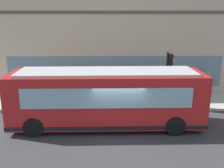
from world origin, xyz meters
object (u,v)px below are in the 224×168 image
(city_bus_nearside, at_px, (106,99))
(pedestrian_by_light_pole, at_px, (207,81))
(fire_hydrant, at_px, (146,100))
(pedestrian_near_building_entrance, at_px, (206,84))
(traffic_light_near_corner, at_px, (169,69))

(city_bus_nearside, relative_size, pedestrian_by_light_pole, 6.31)
(fire_hydrant, relative_size, pedestrian_by_light_pole, 0.46)
(city_bus_nearside, bearing_deg, pedestrian_near_building_entrance, -59.14)
(pedestrian_near_building_entrance, height_order, pedestrian_by_light_pole, pedestrian_near_building_entrance)
(pedestrian_near_building_entrance, bearing_deg, fire_hydrant, 107.40)
(city_bus_nearside, bearing_deg, pedestrian_by_light_pole, -54.50)
(traffic_light_near_corner, distance_m, fire_hydrant, 2.46)
(pedestrian_by_light_pole, bearing_deg, traffic_light_near_corner, 126.27)
(fire_hydrant, relative_size, pedestrian_near_building_entrance, 0.42)
(traffic_light_near_corner, bearing_deg, fire_hydrant, 87.49)
(fire_hydrant, height_order, pedestrian_near_building_entrance, pedestrian_near_building_entrance)
(city_bus_nearside, distance_m, pedestrian_near_building_entrance, 8.05)
(pedestrian_near_building_entrance, bearing_deg, traffic_light_near_corner, 115.34)
(city_bus_nearside, height_order, pedestrian_by_light_pole, city_bus_nearside)
(fire_hydrant, xyz_separation_m, pedestrian_near_building_entrance, (1.38, -4.39, 0.65))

